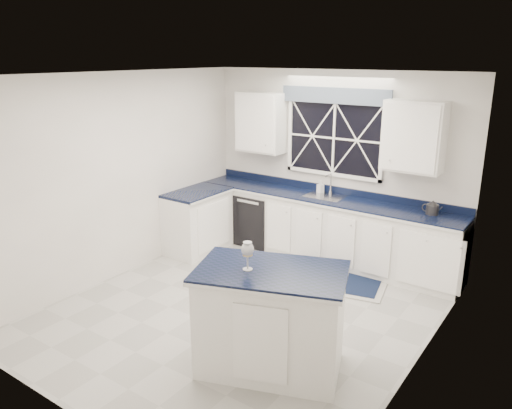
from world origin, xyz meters
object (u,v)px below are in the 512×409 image
Objects in this scene: kettle at (432,208)px; wine_glass at (248,251)px; island at (271,320)px; dishwasher at (260,218)px; soap_bottle at (320,186)px; faucet at (330,183)px.

wine_glass is (-0.82, -2.88, 0.18)m from kettle.
island is 2.88m from kettle.
dishwasher is 3.33m from island.
dishwasher is 3.05× the size of wine_glass.
soap_bottle is (-0.84, 3.00, -0.18)m from wine_glass.
faucet is at bearing 86.71° from island.
wine_glass reaches higher than island.
wine_glass reaches higher than soap_bottle.
kettle is at bearing -4.05° from soap_bottle.
kettle is 3.00m from wine_glass.
wine_glass reaches higher than kettle.
wine_glass is (1.79, -2.81, 0.80)m from dishwasher.
faucet is 3.07m from island.
soap_bottle is at bearing -176.95° from faucet.
kettle is 1.66m from soap_bottle.
faucet is at bearing 175.35° from kettle.
wine_glass is (-0.18, -0.12, 0.69)m from island.
faucet is 0.19× the size of island.
kettle is at bearing 1.51° from dishwasher.
kettle is at bearing 74.07° from wine_glass.
kettle reaches higher than dishwasher.
soap_bottle is at bearing 176.06° from kettle.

